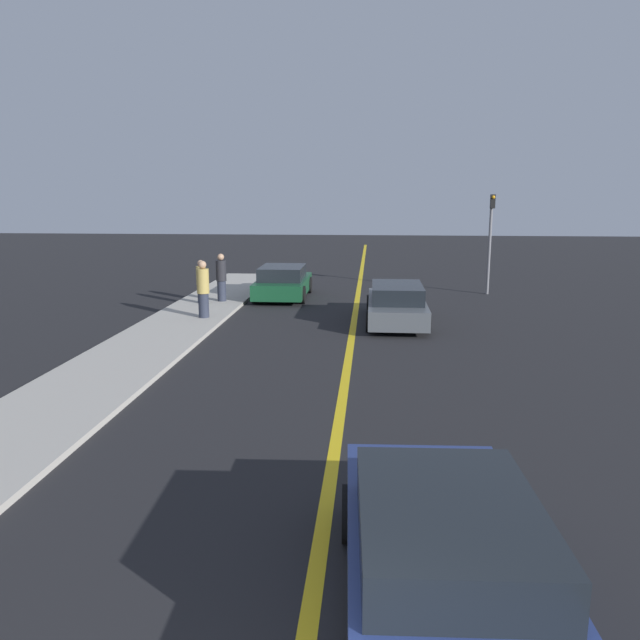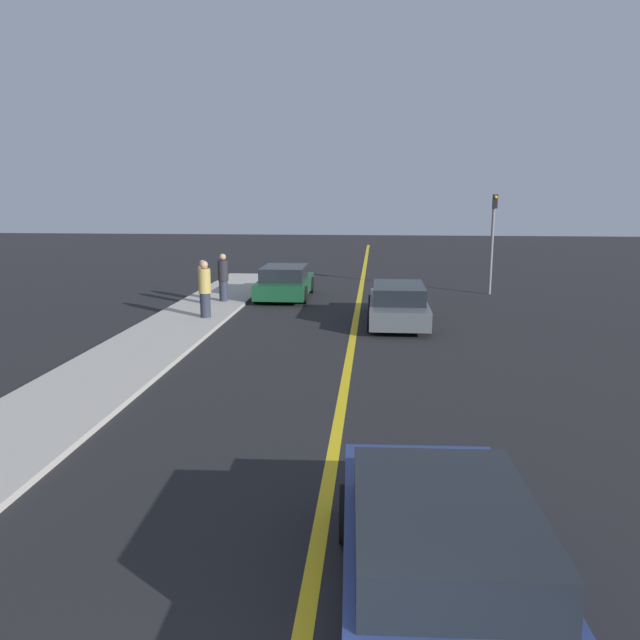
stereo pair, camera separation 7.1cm
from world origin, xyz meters
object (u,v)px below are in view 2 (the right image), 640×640
(car_near_right_lane, at_px, (441,559))
(pedestrian_mid_group, at_px, (205,289))
(pedestrian_by_sign, at_px, (223,277))
(pedestrian_far_standing, at_px, (203,282))
(car_far_distant, at_px, (285,282))
(car_ahead_center, at_px, (398,304))
(traffic_light, at_px, (493,234))

(car_near_right_lane, distance_m, pedestrian_mid_group, 15.32)
(car_near_right_lane, relative_size, pedestrian_by_sign, 2.49)
(pedestrian_far_standing, bearing_deg, pedestrian_by_sign, 37.17)
(car_far_distant, height_order, pedestrian_by_sign, pedestrian_by_sign)
(car_ahead_center, relative_size, traffic_light, 1.16)
(pedestrian_by_sign, bearing_deg, car_ahead_center, -24.70)
(pedestrian_far_standing, height_order, traffic_light, traffic_light)
(traffic_light, bearing_deg, pedestrian_mid_group, -148.05)
(car_far_distant, height_order, traffic_light, traffic_light)
(car_ahead_center, relative_size, pedestrian_mid_group, 2.54)
(pedestrian_mid_group, distance_m, traffic_light, 12.04)
(car_ahead_center, bearing_deg, car_near_right_lane, -90.36)
(pedestrian_far_standing, bearing_deg, car_ahead_center, -19.27)
(car_far_distant, bearing_deg, pedestrian_mid_group, -112.51)
(car_near_right_lane, bearing_deg, pedestrian_by_sign, 107.81)
(car_far_distant, bearing_deg, traffic_light, 10.85)
(car_near_right_lane, height_order, traffic_light, traffic_light)
(car_ahead_center, relative_size, pedestrian_by_sign, 2.64)
(car_ahead_center, distance_m, pedestrian_far_standing, 7.43)
(pedestrian_mid_group, bearing_deg, pedestrian_by_sign, 93.04)
(car_near_right_lane, distance_m, traffic_light, 20.82)
(car_near_right_lane, height_order, pedestrian_far_standing, pedestrian_far_standing)
(car_far_distant, xyz_separation_m, pedestrian_by_sign, (-2.08, -1.56, 0.38))
(car_far_distant, bearing_deg, pedestrian_far_standing, -143.36)
(pedestrian_by_sign, bearing_deg, traffic_light, 17.19)
(pedestrian_mid_group, height_order, pedestrian_by_sign, pedestrian_mid_group)
(traffic_light, bearing_deg, pedestrian_far_standing, -161.46)
(pedestrian_far_standing, xyz_separation_m, pedestrian_by_sign, (0.63, 0.48, 0.10))
(car_near_right_lane, bearing_deg, pedestrian_mid_group, 111.28)
(car_far_distant, height_order, pedestrian_mid_group, pedestrian_mid_group)
(car_ahead_center, height_order, pedestrian_far_standing, pedestrian_far_standing)
(car_near_right_lane, bearing_deg, traffic_light, 76.51)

